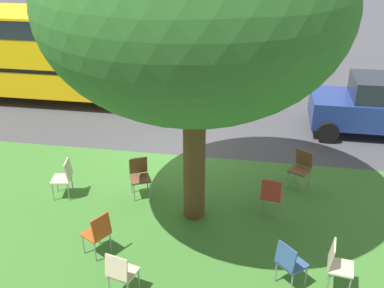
{
  "coord_description": "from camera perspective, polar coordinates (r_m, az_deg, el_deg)",
  "views": [
    {
      "loc": [
        -2.1,
        10.5,
        5.64
      ],
      "look_at": [
        -0.7,
        1.99,
        1.28
      ],
      "focal_mm": 42.72,
      "sensor_mm": 36.0,
      "label": 1
    }
  ],
  "objects": [
    {
      "name": "grass_verge",
      "position": [
        9.46,
        -5.47,
        -9.89
      ],
      "size": [
        48.0,
        6.0,
        0.01
      ],
      "primitive_type": "cube",
      "color": "#3D752D",
      "rests_on": "ground"
    },
    {
      "name": "chair_1",
      "position": [
        8.54,
        -11.65,
        -10.65
      ],
      "size": [
        0.57,
        0.57,
        0.88
      ],
      "color": "#C64C1E",
      "rests_on": "ground"
    },
    {
      "name": "street_tree",
      "position": [
        8.0,
        0.33,
        17.04
      ],
      "size": [
        5.35,
        5.35,
        6.27
      ],
      "color": "brown",
      "rests_on": "ground"
    },
    {
      "name": "chair_2",
      "position": [
        10.65,
        13.48,
        -2.71
      ],
      "size": [
        0.57,
        0.57,
        0.88
      ],
      "color": "brown",
      "rests_on": "ground"
    },
    {
      "name": "chair_4",
      "position": [
        7.92,
        12.08,
        -14.17
      ],
      "size": [
        0.59,
        0.59,
        0.88
      ],
      "color": "#335184",
      "rests_on": "ground"
    },
    {
      "name": "ground",
      "position": [
        12.1,
        -1.75,
        -0.96
      ],
      "size": [
        80.0,
        80.0,
        0.0
      ],
      "primitive_type": "plane",
      "color": "#424247"
    },
    {
      "name": "chair_0",
      "position": [
        10.37,
        -15.66,
        -3.86
      ],
      "size": [
        0.49,
        0.48,
        0.88
      ],
      "color": "beige",
      "rests_on": "ground"
    },
    {
      "name": "parked_car",
      "position": [
        13.86,
        22.45,
        4.45
      ],
      "size": [
        3.7,
        1.92,
        1.65
      ],
      "color": "navy",
      "rests_on": "ground"
    },
    {
      "name": "chair_7",
      "position": [
        9.52,
        9.88,
        -6.15
      ],
      "size": [
        0.48,
        0.49,
        0.88
      ],
      "color": "#B7332D",
      "rests_on": "ground"
    },
    {
      "name": "chair_6",
      "position": [
        10.12,
        -6.57,
        -3.76
      ],
      "size": [
        0.55,
        0.56,
        0.88
      ],
      "color": "brown",
      "rests_on": "ground"
    },
    {
      "name": "chair_5",
      "position": [
        8.1,
        17.66,
        -13.95
      ],
      "size": [
        0.48,
        0.47,
        0.88
      ],
      "color": "beige",
      "rests_on": "ground"
    },
    {
      "name": "chair_3",
      "position": [
        7.68,
        -8.92,
        -15.42
      ],
      "size": [
        0.51,
        0.51,
        0.88
      ],
      "color": "beige",
      "rests_on": "ground"
    },
    {
      "name": "school_bus",
      "position": [
        15.83,
        -16.53,
        11.56
      ],
      "size": [
        10.4,
        2.8,
        2.88
      ],
      "color": "yellow",
      "rests_on": "ground"
    }
  ]
}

